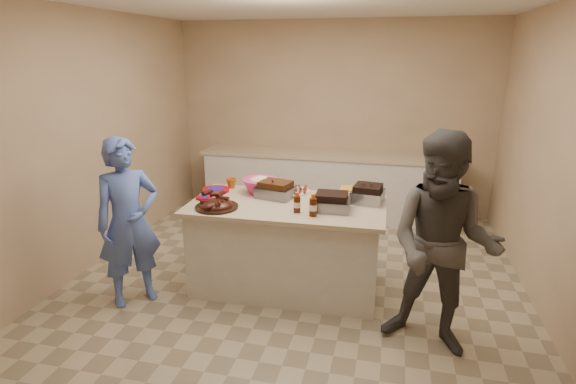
% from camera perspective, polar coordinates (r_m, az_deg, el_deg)
% --- Properties ---
extents(room, '(4.50, 5.00, 2.70)m').
position_cam_1_polar(room, '(4.62, 0.72, -11.84)').
color(room, tan).
rests_on(room, ground).
extents(back_counter, '(3.60, 0.64, 0.90)m').
position_cam_1_polar(back_counter, '(6.46, 5.02, 1.01)').
color(back_counter, silver).
rests_on(back_counter, ground).
extents(island, '(1.87, 1.01, 0.88)m').
position_cam_1_polar(island, '(4.62, -0.15, -11.84)').
color(island, silver).
rests_on(island, ground).
extents(rib_platter, '(0.46, 0.46, 0.16)m').
position_cam_1_polar(rib_platter, '(4.20, -9.03, -2.01)').
color(rib_platter, '#3A130C').
rests_on(rib_platter, island).
extents(pulled_pork_tray, '(0.40, 0.34, 0.11)m').
position_cam_1_polar(pulled_pork_tray, '(4.45, -1.58, -0.67)').
color(pulled_pork_tray, '#47230F').
rests_on(pulled_pork_tray, island).
extents(brisket_tray, '(0.34, 0.29, 0.10)m').
position_cam_1_polar(brisket_tray, '(4.12, 5.52, -2.26)').
color(brisket_tray, black).
rests_on(brisket_tray, island).
extents(roasting_pan, '(0.33, 0.33, 0.12)m').
position_cam_1_polar(roasting_pan, '(4.38, 10.03, -1.26)').
color(roasting_pan, gray).
rests_on(roasting_pan, island).
extents(coleslaw_bowl, '(0.37, 0.37, 0.25)m').
position_cam_1_polar(coleslaw_bowl, '(4.60, -3.51, -0.11)').
color(coleslaw_bowl, '#C92A73').
rests_on(coleslaw_bowl, island).
extents(sausage_plate, '(0.36, 0.36, 0.05)m').
position_cam_1_polar(sausage_plate, '(4.63, 0.89, 0.03)').
color(sausage_plate, silver).
rests_on(sausage_plate, island).
extents(mac_cheese_dish, '(0.31, 0.23, 0.08)m').
position_cam_1_polar(mac_cheese_dish, '(4.55, 8.54, -0.46)').
color(mac_cheese_dish, orange).
rests_on(mac_cheese_dish, island).
extents(bbq_bottle_a, '(0.06, 0.06, 0.19)m').
position_cam_1_polar(bbq_bottle_a, '(4.04, 1.14, -2.59)').
color(bbq_bottle_a, '#381206').
rests_on(bbq_bottle_a, island).
extents(bbq_bottle_b, '(0.07, 0.07, 0.20)m').
position_cam_1_polar(bbq_bottle_b, '(3.95, 3.18, -3.05)').
color(bbq_bottle_b, '#381206').
rests_on(bbq_bottle_b, island).
extents(mustard_bottle, '(0.05, 0.05, 0.13)m').
position_cam_1_polar(mustard_bottle, '(4.47, -0.60, -0.61)').
color(mustard_bottle, '#E9AF09').
rests_on(mustard_bottle, island).
extents(sauce_bowl, '(0.14, 0.05, 0.14)m').
position_cam_1_polar(sauce_bowl, '(4.47, 0.59, -0.61)').
color(sauce_bowl, silver).
rests_on(sauce_bowl, island).
extents(plate_stack_large, '(0.28, 0.28, 0.03)m').
position_cam_1_polar(plate_stack_large, '(4.69, -9.17, 0.04)').
color(plate_stack_large, '#96000A').
rests_on(plate_stack_large, island).
extents(plate_stack_small, '(0.16, 0.16, 0.02)m').
position_cam_1_polar(plate_stack_small, '(4.49, -10.59, -0.83)').
color(plate_stack_small, '#96000A').
rests_on(plate_stack_small, island).
extents(plastic_cup, '(0.11, 0.10, 0.11)m').
position_cam_1_polar(plastic_cup, '(4.80, -7.18, 0.54)').
color(plastic_cup, '#A4470F').
rests_on(plastic_cup, island).
extents(basket_stack, '(0.24, 0.20, 0.10)m').
position_cam_1_polar(basket_stack, '(4.67, -1.79, 0.20)').
color(basket_stack, '#96000A').
rests_on(basket_stack, island).
extents(guest_blue, '(1.53, 1.49, 0.37)m').
position_cam_1_polar(guest_blue, '(4.63, -18.59, -12.78)').
color(guest_blue, '#4D69BE').
rests_on(guest_blue, ground).
extents(guest_gray, '(1.27, 1.89, 0.66)m').
position_cam_1_polar(guest_gray, '(3.98, 17.79, -18.04)').
color(guest_gray, '#524F4A').
rests_on(guest_gray, ground).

